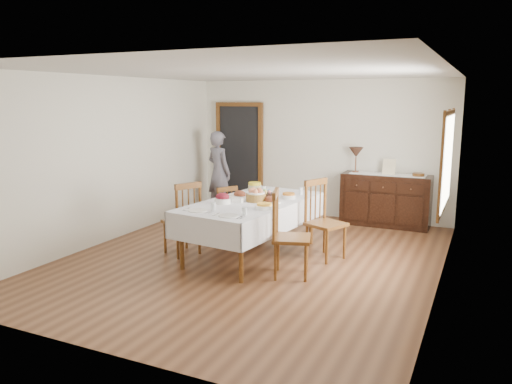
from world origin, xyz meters
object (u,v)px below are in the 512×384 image
at_px(table_lamp, 356,153).
at_px(chair_right_far, 323,219).
at_px(chair_left_near, 184,218).
at_px(person, 219,170).
at_px(chair_left_far, 223,214).
at_px(chair_right_near, 287,233).
at_px(sideboard, 385,200).
at_px(dining_table, 252,208).

bearing_deg(table_lamp, chair_right_far, -87.31).
xyz_separation_m(chair_left_near, person, (-0.86, 2.60, 0.32)).
bearing_deg(chair_right_far, chair_left_far, 111.74).
xyz_separation_m(chair_right_near, sideboard, (0.64, 3.17, -0.10)).
distance_m(dining_table, chair_left_far, 0.86).
distance_m(chair_left_far, chair_right_far, 1.66).
height_order(chair_right_near, table_lamp, table_lamp).
bearing_deg(dining_table, person, 135.38).
bearing_deg(sideboard, person, -173.42).
bearing_deg(dining_table, chair_right_near, -29.90).
bearing_deg(person, chair_left_far, 142.72).
height_order(dining_table, chair_left_near, chair_left_near).
height_order(dining_table, table_lamp, table_lamp).
relative_size(chair_left_near, chair_right_far, 0.96).
distance_m(chair_left_far, person, 2.14).
distance_m(chair_right_near, chair_right_far, 0.95).
bearing_deg(chair_left_near, table_lamp, 174.70).
relative_size(chair_left_near, person, 0.62).
height_order(dining_table, chair_left_far, chair_left_far).
height_order(dining_table, person, person).
xyz_separation_m(person, table_lamp, (2.63, 0.37, 0.41)).
distance_m(chair_left_near, chair_right_far, 2.01).
bearing_deg(chair_left_far, chair_right_near, 86.20).
bearing_deg(chair_left_far, chair_left_near, 14.85).
bearing_deg(table_lamp, chair_left_far, -125.43).
xyz_separation_m(chair_right_near, table_lamp, (0.08, 3.18, 0.72)).
xyz_separation_m(dining_table, chair_left_far, (-0.70, 0.43, -0.25)).
height_order(chair_left_far, chair_right_far, chair_right_far).
bearing_deg(chair_left_far, sideboard, 166.25).
bearing_deg(person, sideboard, -151.70).
relative_size(chair_left_near, chair_left_far, 1.18).
relative_size(chair_left_near, table_lamp, 2.35).
relative_size(chair_right_far, table_lamp, 2.44).
xyz_separation_m(chair_left_far, table_lamp, (1.55, 2.17, 0.82)).
distance_m(chair_left_far, sideboard, 3.03).
relative_size(chair_left_far, sideboard, 0.59).
height_order(dining_table, chair_right_near, chair_right_near).
height_order(chair_left_near, chair_right_far, chair_right_far).
xyz_separation_m(chair_left_near, chair_right_far, (1.87, 0.72, 0.02)).
bearing_deg(chair_right_far, chair_left_near, 135.30).
height_order(chair_right_near, chair_right_far, chair_right_far).
bearing_deg(sideboard, chair_right_near, -101.43).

